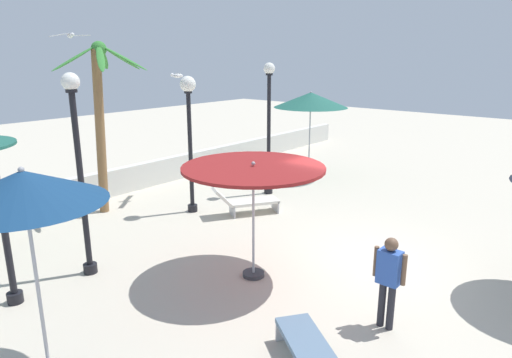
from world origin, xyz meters
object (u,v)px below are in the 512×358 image
patio_umbrella_4 (311,100)px  lounge_chair_0 (314,353)px  seagull_1 (177,75)px  seagull_2 (70,35)px  lounge_chair_2 (246,201)px  lamp_post_1 (79,161)px  lamp_post_3 (189,121)px  patio_umbrella_1 (253,172)px  palm_tree_0 (100,106)px  guest_0 (389,274)px  patio_umbrella_3 (24,190)px  lamp_post_2 (269,117)px

patio_umbrella_4 → lounge_chair_0: 11.47m
seagull_1 → seagull_2: seagull_2 is taller
lounge_chair_0 → lounge_chair_2: size_ratio=0.98×
lamp_post_1 → lamp_post_3: lamp_post_1 is taller
lamp_post_3 → seagull_1: bearing=59.2°
patio_umbrella_1 → seagull_1: (2.74, 5.31, 1.60)m
palm_tree_0 → guest_0: size_ratio=2.99×
patio_umbrella_1 → guest_0: bearing=-89.6°
lamp_post_3 → lounge_chair_2: size_ratio=2.04×
patio_umbrella_3 → lamp_post_3: lamp_post_3 is taller
palm_tree_0 → lamp_post_1: (-2.51, -3.20, -0.65)m
lamp_post_1 → lounge_chair_2: (4.80, -0.13, -2.02)m
patio_umbrella_3 → lamp_post_3: (6.05, 3.63, -0.11)m
patio_umbrella_4 → lounge_chair_2: patio_umbrella_4 is taller
lamp_post_1 → patio_umbrella_3: bearing=-130.6°
patio_umbrella_1 → lamp_post_2: 5.83m
lounge_chair_2 → patio_umbrella_1: bearing=-136.5°
seagull_1 → lamp_post_3: bearing=-120.8°
patio_umbrella_1 → lamp_post_3: size_ratio=0.72×
patio_umbrella_1 → lamp_post_2: bearing=35.2°
patio_umbrella_1 → guest_0: 3.11m
lamp_post_1 → seagull_2: size_ratio=3.63×
lamp_post_2 → lounge_chair_2: lamp_post_2 is taller
patio_umbrella_4 → palm_tree_0: size_ratio=0.66×
patio_umbrella_1 → seagull_1: bearing=62.7°
patio_umbrella_1 → seagull_2: 7.29m
lamp_post_1 → seagull_1: size_ratio=3.95×
palm_tree_0 → lamp_post_2: palm_tree_0 is taller
patio_umbrella_3 → guest_0: (4.15, -3.16, -1.78)m
lamp_post_3 → lounge_chair_0: 7.82m
patio_umbrella_3 → guest_0: 5.51m
lamp_post_1 → palm_tree_0: bearing=52.0°
patio_umbrella_3 → palm_tree_0: (4.57, 5.60, 0.30)m
patio_umbrella_1 → seagull_1: 6.19m
seagull_1 → patio_umbrella_4: bearing=-19.2°
patio_umbrella_1 → patio_umbrella_3: bearing=175.7°
patio_umbrella_1 → palm_tree_0: 5.99m
patio_umbrella_1 → lounge_chair_0: (-1.76, -2.58, -1.83)m
lamp_post_3 → guest_0: size_ratio=2.42×
patio_umbrella_1 → lounge_chair_2: 4.18m
lamp_post_1 → lamp_post_2: (6.82, 0.64, 0.12)m
lamp_post_1 → seagull_1: bearing=28.4°
patio_umbrella_3 → patio_umbrella_4: patio_umbrella_4 is taller
seagull_2 → lamp_post_2: bearing=-37.1°
patio_umbrella_4 → seagull_1: 5.21m
lamp_post_2 → lamp_post_3: bearing=168.4°
patio_umbrella_4 → palm_tree_0: palm_tree_0 is taller
patio_umbrella_3 → seagull_2: 8.10m
lamp_post_3 → seagull_1: seagull_1 is taller
lamp_post_2 → lounge_chair_0: (-6.51, -5.94, -2.13)m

